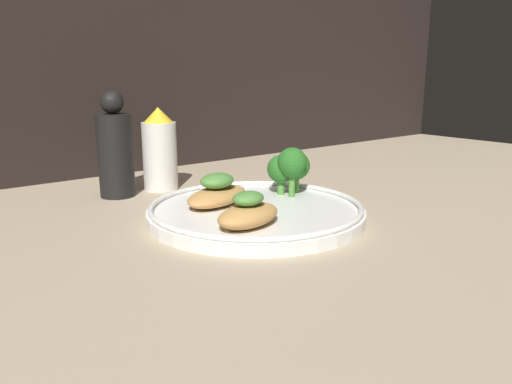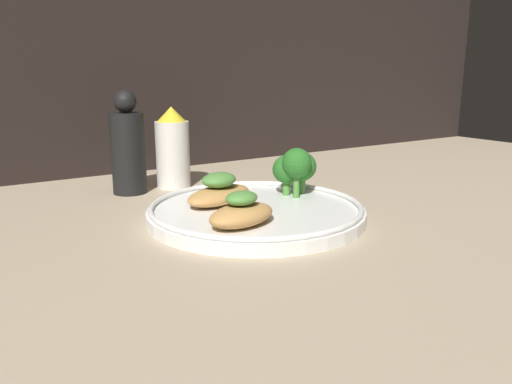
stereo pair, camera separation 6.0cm
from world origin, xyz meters
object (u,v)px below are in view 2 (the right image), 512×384
broccoli_bunch (295,167)px  sauce_bottle (173,149)px  pepper_grinder (128,148)px  plate (256,211)px

broccoli_bunch → sauce_bottle: 21.01cm
sauce_bottle → pepper_grinder: 7.00cm
plate → pepper_grinder: (-8.26, 21.49, 5.65)cm
broccoli_bunch → pepper_grinder: pepper_grinder is taller
broccoli_bunch → pepper_grinder: 24.88cm
plate → sauce_bottle: size_ratio=2.13×
plate → pepper_grinder: 23.71cm
plate → sauce_bottle: 22.09cm
pepper_grinder → sauce_bottle: bearing=-0.0°
plate → broccoli_bunch: (7.86, 2.59, 4.24)cm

